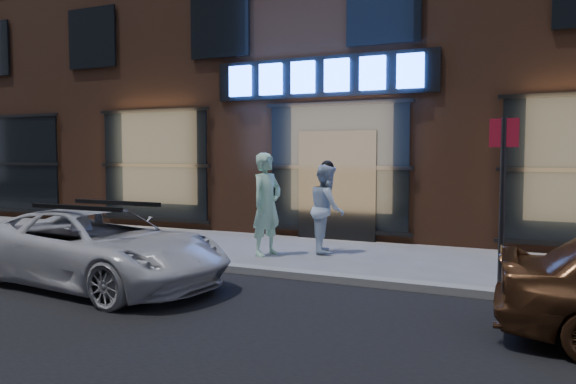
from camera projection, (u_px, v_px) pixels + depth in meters
The scene contains 7 objects.
ground at pixel (253, 274), 8.90m from camera, with size 90.00×90.00×0.00m, color slate.
curb at pixel (253, 270), 8.90m from camera, with size 60.00×0.25×0.12m, color gray.
storefront_building at pixel (387, 38), 15.78m from camera, with size 30.20×8.28×10.30m.
man_bowtie at pixel (267, 204), 10.48m from camera, with size 0.70×0.46×1.92m, color #B3EBD0.
man_cap at pixel (327, 209), 10.77m from camera, with size 0.83×0.64×1.70m, color silver.
white_suv at pixel (98, 247), 8.08m from camera, with size 1.86×4.04×1.12m, color silver.
sign_post at pixel (503, 188), 7.50m from camera, with size 0.38×0.12×2.40m.
Camera 1 is at (4.19, -7.75, 1.92)m, focal length 35.00 mm.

